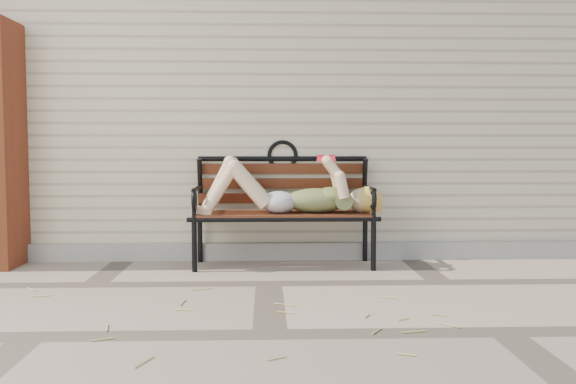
{
  "coord_description": "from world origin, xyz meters",
  "views": [
    {
      "loc": [
        -0.02,
        -4.56,
        0.99
      ],
      "look_at": [
        0.16,
        0.55,
        0.62
      ],
      "focal_mm": 40.0,
      "sensor_mm": 36.0,
      "label": 1
    }
  ],
  "objects": [
    {
      "name": "house_wall",
      "position": [
        0.0,
        3.0,
        1.5
      ],
      "size": [
        8.0,
        4.0,
        3.0
      ],
      "primitive_type": "cube",
      "color": "beige",
      "rests_on": "ground"
    },
    {
      "name": "garden_bench",
      "position": [
        0.13,
        0.77,
        0.58
      ],
      "size": [
        1.61,
        0.64,
        1.04
      ],
      "color": "black",
      "rests_on": "ground"
    },
    {
      "name": "ground",
      "position": [
        0.0,
        0.0,
        0.0
      ],
      "size": [
        80.0,
        80.0,
        0.0
      ],
      "primitive_type": "plane",
      "color": "gray",
      "rests_on": "ground"
    },
    {
      "name": "straw_scatter",
      "position": [
        -0.47,
        -0.78,
        0.01
      ],
      "size": [
        3.04,
        1.59,
        0.01
      ],
      "color": "tan",
      "rests_on": "ground"
    },
    {
      "name": "foundation_strip",
      "position": [
        0.0,
        0.97,
        0.07
      ],
      "size": [
        8.0,
        0.1,
        0.15
      ],
      "primitive_type": "cube",
      "color": "#A6A296",
      "rests_on": "ground"
    },
    {
      "name": "reading_woman",
      "position": [
        0.14,
        0.64,
        0.62
      ],
      "size": [
        1.52,
        0.34,
        0.48
      ],
      "color": "#093E44",
      "rests_on": "ground"
    }
  ]
}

